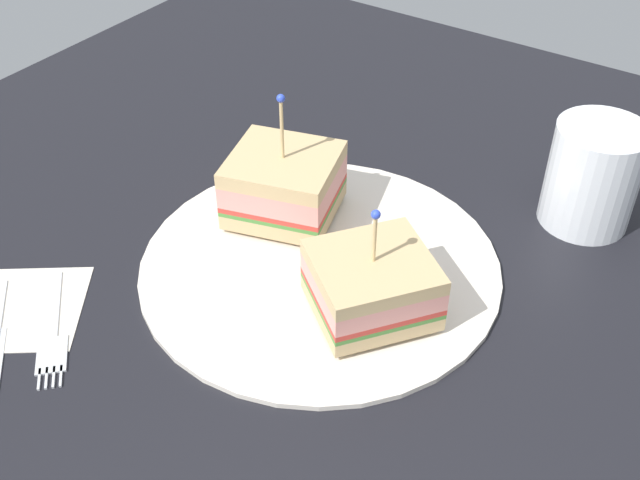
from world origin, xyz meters
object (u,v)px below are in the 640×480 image
Objects in this scene: sandwich_half_back at (372,284)px; napkin at (28,308)px; plate at (320,263)px; fork at (53,339)px; sandwich_half_front at (284,184)px; drink_glass at (592,180)px.

napkin is at bearing -57.77° from sandwich_half_back.
fork is at bearing -33.41° from plate.
sandwich_half_front is 1.24× the size of drink_glass.
sandwich_half_back is 24.28cm from fork.
sandwich_half_back reaches higher than plate.
sandwich_half_back is at bearing 130.20° from fork.
drink_glass is 48.10cm from napkin.
sandwich_half_front is 23.22cm from napkin.
drink_glass reaches higher than fork.
sandwich_half_front is 26.71cm from drink_glass.
plate reaches higher than napkin.
sandwich_half_front is at bearing -120.58° from plate.
sandwich_half_back is (2.59, 6.43, 2.87)cm from plate.
sandwich_half_front is at bearing -56.02° from drink_glass.
fork is (36.79, -27.79, -4.05)cm from drink_glass.
sandwich_half_back reaches higher than drink_glass.
sandwich_half_front is 1.23× the size of napkin.
plate is at bearing -111.93° from sandwich_half_back.
drink_glass is at bearing 139.68° from plate.
sandwich_half_front reaches higher than fork.
drink_glass is (-21.25, 9.40, 0.89)cm from sandwich_half_back.
sandwich_half_back is 1.21× the size of fork.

